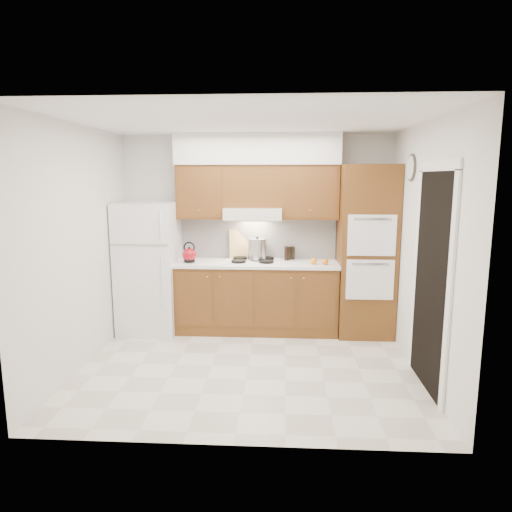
{
  "coord_description": "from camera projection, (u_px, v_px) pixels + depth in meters",
  "views": [
    {
      "loc": [
        0.36,
        -4.7,
        2.05
      ],
      "look_at": [
        0.06,
        0.45,
        1.15
      ],
      "focal_mm": 32.0,
      "sensor_mm": 36.0,
      "label": 1
    }
  ],
  "objects": [
    {
      "name": "kettle",
      "position": [
        189.0,
        255.0,
        5.96
      ],
      "size": [
        0.18,
        0.18,
        0.18
      ],
      "primitive_type": "sphere",
      "rotation": [
        0.0,
        0.0,
        0.04
      ],
      "color": "maroon",
      "rests_on": "countertop"
    },
    {
      "name": "ceiling",
      "position": [
        248.0,
        121.0,
        4.55
      ],
      "size": [
        3.6,
        3.6,
        0.0
      ],
      "primitive_type": "plane",
      "color": "white",
      "rests_on": "wall_back"
    },
    {
      "name": "cooktop",
      "position": [
        253.0,
        261.0,
        6.03
      ],
      "size": [
        0.74,
        0.5,
        0.01
      ],
      "primitive_type": "cube",
      "color": "white",
      "rests_on": "countertop"
    },
    {
      "name": "oven_cabinet",
      "position": [
        366.0,
        251.0,
        5.88
      ],
      "size": [
        0.7,
        0.65,
        2.2
      ],
      "primitive_type": "cube",
      "color": "brown",
      "rests_on": "floor"
    },
    {
      "name": "floor",
      "position": [
        248.0,
        366.0,
        5.0
      ],
      "size": [
        3.6,
        3.6,
        0.0
      ],
      "primitive_type": "plane",
      "color": "beige",
      "rests_on": "ground"
    },
    {
      "name": "soffit",
      "position": [
        257.0,
        149.0,
        5.88
      ],
      "size": [
        2.13,
        0.36,
        0.4
      ],
      "primitive_type": "cube",
      "color": "silver",
      "rests_on": "wall_back"
    },
    {
      "name": "wall_back",
      "position": [
        256.0,
        232.0,
        6.25
      ],
      "size": [
        3.6,
        0.02,
        2.6
      ],
      "primitive_type": "cube",
      "color": "silver",
      "rests_on": "floor"
    },
    {
      "name": "fridge",
      "position": [
        149.0,
        268.0,
        6.05
      ],
      "size": [
        0.75,
        0.72,
        1.72
      ],
      "primitive_type": "cube",
      "color": "white",
      "rests_on": "floor"
    },
    {
      "name": "stock_pot",
      "position": [
        257.0,
        249.0,
        6.07
      ],
      "size": [
        0.33,
        0.33,
        0.26
      ],
      "primitive_type": "cylinder",
      "rotation": [
        0.0,
        0.0,
        0.38
      ],
      "color": "#B7B7BC",
      "rests_on": "cooktop"
    },
    {
      "name": "orange_near",
      "position": [
        325.0,
        262.0,
        5.82
      ],
      "size": [
        0.1,
        0.1,
        0.08
      ],
      "primitive_type": "sphere",
      "rotation": [
        0.0,
        0.0,
        0.31
      ],
      "color": "orange",
      "rests_on": "countertop"
    },
    {
      "name": "orange_far",
      "position": [
        314.0,
        261.0,
        5.85
      ],
      "size": [
        0.09,
        0.09,
        0.08
      ],
      "primitive_type": "sphere",
      "rotation": [
        0.0,
        0.0,
        0.12
      ],
      "color": "#FF9D0D",
      "rests_on": "countertop"
    },
    {
      "name": "condiment_c",
      "position": [
        292.0,
        253.0,
        6.2
      ],
      "size": [
        0.07,
        0.07,
        0.17
      ],
      "primitive_type": "cylinder",
      "rotation": [
        0.0,
        0.0,
        0.2
      ],
      "color": "black",
      "rests_on": "countertop"
    },
    {
      "name": "upper_cab_right",
      "position": [
        310.0,
        192.0,
        5.95
      ],
      "size": [
        0.73,
        0.33,
        0.7
      ],
      "primitive_type": "cube",
      "color": "brown",
      "rests_on": "wall_back"
    },
    {
      "name": "range_hood",
      "position": [
        253.0,
        213.0,
        5.98
      ],
      "size": [
        0.75,
        0.45,
        0.15
      ],
      "primitive_type": "cube",
      "color": "silver",
      "rests_on": "wall_back"
    },
    {
      "name": "wall_clock",
      "position": [
        411.0,
        168.0,
        5.07
      ],
      "size": [
        0.02,
        0.3,
        0.3
      ],
      "primitive_type": "cylinder",
      "rotation": [
        0.0,
        1.57,
        0.0
      ],
      "color": "#3F3833",
      "rests_on": "wall_right"
    },
    {
      "name": "condiment_b",
      "position": [
        289.0,
        253.0,
        6.14
      ],
      "size": [
        0.06,
        0.06,
        0.18
      ],
      "primitive_type": "cylinder",
      "rotation": [
        0.0,
        0.0,
        -0.13
      ],
      "color": "black",
      "rests_on": "countertop"
    },
    {
      "name": "upper_cab_left",
      "position": [
        202.0,
        192.0,
        6.03
      ],
      "size": [
        0.63,
        0.33,
        0.7
      ],
      "primitive_type": "cube",
      "color": "brown",
      "rests_on": "wall_back"
    },
    {
      "name": "condiment_a",
      "position": [
        286.0,
        253.0,
        6.11
      ],
      "size": [
        0.06,
        0.06,
        0.19
      ],
      "primitive_type": "cylinder",
      "rotation": [
        0.0,
        0.0,
        -0.24
      ],
      "color": "black",
      "rests_on": "countertop"
    },
    {
      "name": "wall_left",
      "position": [
        80.0,
        248.0,
        4.88
      ],
      "size": [
        0.02,
        3.0,
        2.6
      ],
      "primitive_type": "cube",
      "color": "silver",
      "rests_on": "floor"
    },
    {
      "name": "cutting_board",
      "position": [
        240.0,
        244.0,
        6.24
      ],
      "size": [
        0.31,
        0.16,
        0.39
      ],
      "primitive_type": "cube",
      "rotation": [
        -0.21,
        0.0,
        0.22
      ],
      "color": "tan",
      "rests_on": "countertop"
    },
    {
      "name": "countertop",
      "position": [
        257.0,
        264.0,
        6.01
      ],
      "size": [
        2.13,
        0.62,
        0.04
      ],
      "primitive_type": "cube",
      "color": "white",
      "rests_on": "base_cabinets"
    },
    {
      "name": "backsplash",
      "position": [
        258.0,
        238.0,
        6.25
      ],
      "size": [
        2.11,
        0.03,
        0.56
      ],
      "primitive_type": "cube",
      "color": "white",
      "rests_on": "countertop"
    },
    {
      "name": "upper_cab_over_hood",
      "position": [
        254.0,
        186.0,
        5.98
      ],
      "size": [
        0.75,
        0.33,
        0.55
      ],
      "primitive_type": "cube",
      "color": "brown",
      "rests_on": "range_hood"
    },
    {
      "name": "doorway",
      "position": [
        431.0,
        282.0,
        4.37
      ],
      "size": [
        0.02,
        0.9,
        2.1
      ],
      "primitive_type": "cube",
      "color": "black",
      "rests_on": "floor"
    },
    {
      "name": "wall_right",
      "position": [
        423.0,
        251.0,
        4.67
      ],
      "size": [
        0.02,
        3.0,
        2.6
      ],
      "primitive_type": "cube",
      "color": "silver",
      "rests_on": "floor"
    },
    {
      "name": "base_cabinets",
      "position": [
        257.0,
        298.0,
        6.1
      ],
      "size": [
        2.11,
        0.6,
        0.9
      ],
      "primitive_type": "cube",
      "color": "brown",
      "rests_on": "floor"
    }
  ]
}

